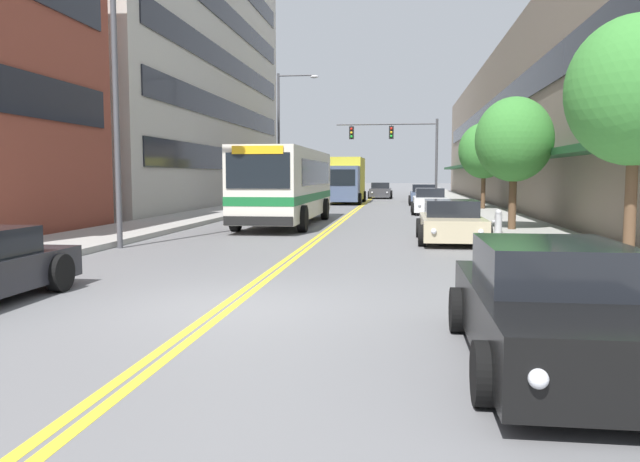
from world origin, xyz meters
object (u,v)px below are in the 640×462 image
at_px(car_navy_parked_left_mid, 280,200).
at_px(car_dark_grey_moving_lead, 380,191).
at_px(car_white_parked_right_mid, 430,202).
at_px(street_tree_right_near, 636,91).
at_px(street_tree_right_mid, 514,140).
at_px(fire_hydrant, 498,221).
at_px(car_red_parked_left_far, 300,196).
at_px(box_truck, 346,180).
at_px(car_black_parked_right_foreground, 552,309).
at_px(city_bus, 287,183).
at_px(street_lamp_left_far, 284,128).
at_px(street_tree_right_far, 484,151).
at_px(street_lamp_left_near, 122,67).
at_px(car_slate_blue_parked_right_end, 423,195).
at_px(traffic_signal_mast, 401,143).
at_px(car_beige_parked_right_far, 451,223).

distance_m(car_navy_parked_left_mid, car_dark_grey_moving_lead, 21.27).
height_order(car_white_parked_right_mid, street_tree_right_near, street_tree_right_near).
relative_size(street_tree_right_mid, fire_hydrant, 5.92).
relative_size(car_red_parked_left_far, box_truck, 0.53).
bearing_deg(car_black_parked_right_foreground, car_white_parked_right_mid, 90.35).
xyz_separation_m(city_bus, fire_hydrant, (8.07, -5.11, -1.21)).
relative_size(city_bus, car_white_parked_right_mid, 2.57).
bearing_deg(city_bus, street_tree_right_near, -52.32).
bearing_deg(street_lamp_left_far, fire_hydrant, -60.51).
relative_size(street_tree_right_near, street_tree_right_far, 1.06).
bearing_deg(street_lamp_left_near, car_slate_blue_parked_right_end, 71.44).
height_order(car_red_parked_left_far, car_dark_grey_moving_lead, car_dark_grey_moving_lead).
bearing_deg(car_black_parked_right_foreground, car_navy_parked_left_mid, 106.78).
bearing_deg(car_dark_grey_moving_lead, car_navy_parked_left_mid, -104.13).
xyz_separation_m(car_white_parked_right_mid, traffic_signal_mast, (-1.63, 11.59, 3.78)).
xyz_separation_m(traffic_signal_mast, street_tree_right_far, (4.77, -9.11, -0.94)).
bearing_deg(car_black_parked_right_foreground, box_truck, 98.39).
bearing_deg(box_truck, street_lamp_left_near, -96.94).
xyz_separation_m(street_lamp_left_near, street_tree_right_mid, (11.76, 5.93, -1.79)).
bearing_deg(traffic_signal_mast, box_truck, 166.81).
bearing_deg(fire_hydrant, city_bus, 147.65).
bearing_deg(box_truck, traffic_signal_mast, -13.19).
bearing_deg(car_navy_parked_left_mid, street_tree_right_mid, -50.39).
bearing_deg(street_lamp_left_near, car_beige_parked_right_far, 17.63).
distance_m(car_slate_blue_parked_right_end, street_tree_right_far, 9.06).
bearing_deg(car_dark_grey_moving_lead, traffic_signal_mast, -80.61).
bearing_deg(car_navy_parked_left_mid, car_beige_parked_right_far, -61.92).
bearing_deg(car_black_parked_right_foreground, street_lamp_left_near, 133.88).
xyz_separation_m(car_beige_parked_right_far, traffic_signal_mast, (-1.69, 25.99, 3.81)).
bearing_deg(box_truck, car_beige_parked_right_far, -77.93).
distance_m(car_black_parked_right_foreground, box_truck, 40.28).
relative_size(car_dark_grey_moving_lead, traffic_signal_mast, 0.59).
relative_size(car_red_parked_left_far, street_tree_right_far, 0.86).
bearing_deg(fire_hydrant, car_dark_grey_moving_lead, 98.20).
relative_size(city_bus, car_slate_blue_parked_right_end, 2.22).
xyz_separation_m(car_red_parked_left_far, car_white_parked_right_mid, (8.60, -8.84, -0.00)).
relative_size(box_truck, street_tree_right_near, 1.51).
height_order(car_black_parked_right_foreground, car_beige_parked_right_far, car_black_parked_right_foreground).
bearing_deg(street_tree_right_mid, car_dark_grey_moving_lead, 99.77).
bearing_deg(street_lamp_left_near, car_red_parked_left_far, 88.36).
bearing_deg(street_tree_right_mid, car_red_parked_left_far, 118.47).
bearing_deg(street_lamp_left_far, box_truck, 61.48).
relative_size(city_bus, fire_hydrant, 13.82).
height_order(traffic_signal_mast, street_tree_right_far, traffic_signal_mast).
bearing_deg(city_bus, street_tree_right_mid, -21.57).
distance_m(car_navy_parked_left_mid, car_red_parked_left_far, 6.97).
bearing_deg(car_red_parked_left_far, street_lamp_left_near, -91.64).
bearing_deg(car_slate_blue_parked_right_end, car_beige_parked_right_far, -89.91).
distance_m(car_navy_parked_left_mid, car_slate_blue_parked_right_end, 12.21).
xyz_separation_m(car_red_parked_left_far, street_tree_right_near, (11.88, -29.35, 3.18)).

